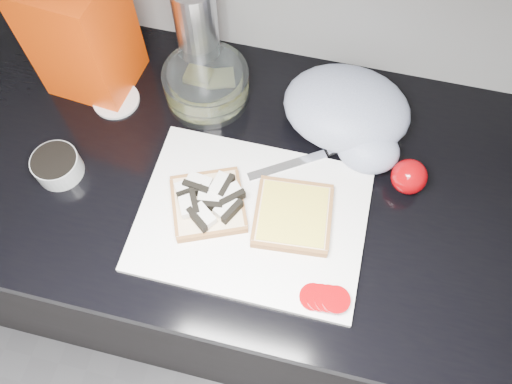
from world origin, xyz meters
TOP-DOWN VIEW (x-y plane):
  - base_cabinet at (0.00, 1.20)m, footprint 3.50×0.60m
  - countertop at (0.00, 1.20)m, footprint 3.50×0.64m
  - cutting_board at (0.11, 1.10)m, footprint 0.40×0.30m
  - bread_left at (0.03, 1.10)m, footprint 0.17×0.17m
  - bread_right at (0.18, 1.12)m, footprint 0.15×0.15m
  - tomato_slices at (0.26, 0.98)m, footprint 0.10×0.06m
  - knife at (0.21, 1.25)m, footprint 0.20×0.14m
  - seed_tub at (-0.26, 1.11)m, footprint 0.09×0.09m
  - tub_lid at (-0.22, 1.29)m, footprint 0.12×0.12m
  - glass_bowl at (-0.04, 1.35)m, footprint 0.17×0.17m
  - bread_bag at (-0.28, 1.34)m, footprint 0.17×0.16m
  - steel_canister at (-0.08, 1.42)m, footprint 0.08×0.08m
  - grocery_bag at (0.24, 1.33)m, footprint 0.25×0.23m
  - whole_tomatoes at (0.32, 1.28)m, footprint 0.17×0.15m

SIDE VIEW (x-z plane):
  - base_cabinet at x=0.00m, z-range 0.00..0.86m
  - countertop at x=0.00m, z-range 0.86..0.90m
  - tub_lid at x=-0.22m, z-range 0.90..0.91m
  - cutting_board at x=0.11m, z-range 0.90..0.91m
  - knife at x=0.21m, z-range 0.91..0.92m
  - tomato_slices at x=0.26m, z-range 0.91..0.93m
  - bread_right at x=0.18m, z-range 0.91..0.93m
  - seed_tub at x=-0.26m, z-range 0.90..0.95m
  - bread_left at x=0.03m, z-range 0.91..0.95m
  - whole_tomatoes at x=0.32m, z-range 0.90..0.97m
  - glass_bowl at x=-0.04m, z-range 0.90..0.97m
  - grocery_bag at x=0.24m, z-range 0.90..1.00m
  - steel_canister at x=-0.08m, z-range 0.90..1.10m
  - bread_bag at x=-0.28m, z-range 0.90..1.15m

